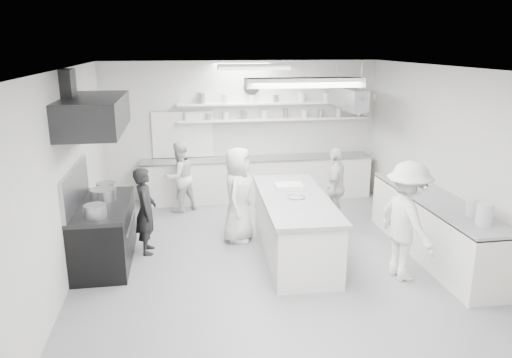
{
  "coord_description": "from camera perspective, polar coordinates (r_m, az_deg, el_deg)",
  "views": [
    {
      "loc": [
        -1.37,
        -7.02,
        3.35
      ],
      "look_at": [
        -0.15,
        0.6,
        1.19
      ],
      "focal_mm": 34.1,
      "sensor_mm": 36.0,
      "label": 1
    }
  ],
  "objects": [
    {
      "name": "floor",
      "position": [
        7.9,
        1.8,
        -9.56
      ],
      "size": [
        6.0,
        7.0,
        0.02
      ],
      "primitive_type": "cube",
      "color": "gray",
      "rests_on": "ground"
    },
    {
      "name": "ceiling",
      "position": [
        7.15,
        2.01,
        12.89
      ],
      "size": [
        6.0,
        7.0,
        0.02
      ],
      "primitive_type": "cube",
      "color": "white",
      "rests_on": "wall_back"
    },
    {
      "name": "wall_back",
      "position": [
        10.76,
        -1.64,
        5.72
      ],
      "size": [
        6.0,
        0.04,
        3.0
      ],
      "primitive_type": "cube",
      "color": "beige",
      "rests_on": "floor"
    },
    {
      "name": "wall_front",
      "position": [
        4.2,
        11.11,
        -10.83
      ],
      "size": [
        6.0,
        0.04,
        3.0
      ],
      "primitive_type": "cube",
      "color": "beige",
      "rests_on": "floor"
    },
    {
      "name": "wall_left",
      "position": [
        7.44,
        -21.44,
        0.11
      ],
      "size": [
        0.04,
        7.0,
        3.0
      ],
      "primitive_type": "cube",
      "color": "beige",
      "rests_on": "floor"
    },
    {
      "name": "wall_right",
      "position": [
        8.47,
        22.27,
        1.82
      ],
      "size": [
        0.04,
        7.0,
        3.0
      ],
      "primitive_type": "cube",
      "color": "beige",
      "rests_on": "floor"
    },
    {
      "name": "stove",
      "position": [
        8.06,
        -17.33,
        -6.22
      ],
      "size": [
        0.8,
        1.8,
        0.9
      ],
      "primitive_type": "cube",
      "color": "black",
      "rests_on": "floor"
    },
    {
      "name": "exhaust_hood",
      "position": [
        7.58,
        -18.49,
        7.25
      ],
      "size": [
        0.85,
        2.0,
        0.5
      ],
      "primitive_type": "cube",
      "color": "#252526",
      "rests_on": "wall_left"
    },
    {
      "name": "back_counter",
      "position": [
        10.75,
        0.2,
        0.02
      ],
      "size": [
        5.0,
        0.6,
        0.92
      ],
      "primitive_type": "cube",
      "color": "white",
      "rests_on": "floor"
    },
    {
      "name": "shelf_lower",
      "position": [
        10.71,
        2.18,
        7.02
      ],
      "size": [
        4.2,
        0.26,
        0.04
      ],
      "primitive_type": "cube",
      "color": "white",
      "rests_on": "wall_back"
    },
    {
      "name": "shelf_upper",
      "position": [
        10.66,
        2.2,
        8.88
      ],
      "size": [
        4.2,
        0.26,
        0.04
      ],
      "primitive_type": "cube",
      "color": "white",
      "rests_on": "wall_back"
    },
    {
      "name": "pass_through_window",
      "position": [
        10.67,
        -8.59,
        5.19
      ],
      "size": [
        1.3,
        0.04,
        1.0
      ],
      "primitive_type": "cube",
      "color": "black",
      "rests_on": "wall_back"
    },
    {
      "name": "wall_clock",
      "position": [
        10.63,
        -0.56,
        10.77
      ],
      "size": [
        0.32,
        0.05,
        0.32
      ],
      "primitive_type": "cylinder",
      "rotation": [
        1.57,
        0.0,
        0.0
      ],
      "color": "silver",
      "rests_on": "wall_back"
    },
    {
      "name": "right_counter",
      "position": [
        8.42,
        20.19,
        -5.39
      ],
      "size": [
        0.74,
        3.3,
        0.94
      ],
      "primitive_type": "cube",
      "color": "white",
      "rests_on": "floor"
    },
    {
      "name": "pot_rack",
      "position": [
        10.05,
        10.7,
        9.36
      ],
      "size": [
        0.3,
        1.6,
        0.4
      ],
      "primitive_type": "cube",
      "color": "#9C9DA2",
      "rests_on": "ceiling"
    },
    {
      "name": "light_fixture_front",
      "position": [
        5.41,
        5.71,
        11.2
      ],
      "size": [
        1.3,
        0.25,
        0.1
      ],
      "primitive_type": "cube",
      "color": "white",
      "rests_on": "ceiling"
    },
    {
      "name": "light_fixture_rear",
      "position": [
        8.93,
        -0.26,
        12.99
      ],
      "size": [
        1.3,
        0.25,
        0.1
      ],
      "primitive_type": "cube",
      "color": "white",
      "rests_on": "ceiling"
    },
    {
      "name": "prep_island",
      "position": [
        7.91,
        4.5,
        -5.73
      ],
      "size": [
        1.06,
        2.62,
        0.95
      ],
      "primitive_type": "cube",
      "rotation": [
        0.0,
        0.0,
        -0.04
      ],
      "color": "white",
      "rests_on": "floor"
    },
    {
      "name": "stove_pot",
      "position": [
        8.05,
        -17.48,
        -1.91
      ],
      "size": [
        0.4,
        0.4,
        0.23
      ],
      "primitive_type": "cylinder",
      "color": "#9C9DA2",
      "rests_on": "stove"
    },
    {
      "name": "cook_stove",
      "position": [
        8.12,
        -12.82,
        -3.66
      ],
      "size": [
        0.36,
        0.53,
        1.44
      ],
      "primitive_type": "imported",
      "rotation": [
        0.0,
        0.0,
        1.59
      ],
      "color": "black",
      "rests_on": "floor"
    },
    {
      "name": "cook_back",
      "position": [
        10.01,
        -8.97,
        0.25
      ],
      "size": [
        0.89,
        0.84,
        1.46
      ],
      "primitive_type": "imported",
      "rotation": [
        0.0,
        0.0,
        -2.58
      ],
      "color": "silver",
      "rests_on": "floor"
    },
    {
      "name": "cook_island_left",
      "position": [
        8.38,
        -2.1,
        -1.86
      ],
      "size": [
        0.79,
        0.95,
        1.67
      ],
      "primitive_type": "imported",
      "rotation": [
        0.0,
        0.0,
        1.2
      ],
      "color": "silver",
      "rests_on": "floor"
    },
    {
      "name": "cook_island_right",
      "position": [
        9.24,
        9.32,
        -0.92
      ],
      "size": [
        0.76,
        0.95,
        1.51
      ],
      "primitive_type": "imported",
      "rotation": [
        0.0,
        0.0,
        -2.09
      ],
      "color": "silver",
      "rests_on": "floor"
    },
    {
      "name": "cook_right",
      "position": [
        7.35,
        17.27,
        -4.76
      ],
      "size": [
        0.84,
        1.23,
        1.76
      ],
      "primitive_type": "imported",
      "rotation": [
        0.0,
        0.0,
        1.75
      ],
      "color": "silver",
      "rests_on": "floor"
    },
    {
      "name": "bowl_island_a",
      "position": [
        7.7,
        4.74,
        -2.3
      ],
      "size": [
        0.28,
        0.28,
        0.07
      ],
      "primitive_type": "imported",
      "rotation": [
        0.0,
        0.0,
        0.04
      ],
      "color": "#9C9DA2",
      "rests_on": "prep_island"
    },
    {
      "name": "bowl_island_b",
      "position": [
        7.59,
        4.38,
        -2.57
      ],
      "size": [
        0.25,
        0.25,
        0.06
      ],
      "primitive_type": "imported",
      "rotation": [
        0.0,
        0.0,
        -0.26
      ],
      "color": "white",
      "rests_on": "prep_island"
    },
    {
      "name": "bowl_right",
      "position": [
        8.68,
        18.49,
        -1.1
      ],
      "size": [
        0.33,
        0.33,
        0.06
      ],
      "primitive_type": "imported",
      "rotation": [
        0.0,
        0.0,
        0.33
      ],
      "color": "white",
      "rests_on": "right_counter"
    }
  ]
}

